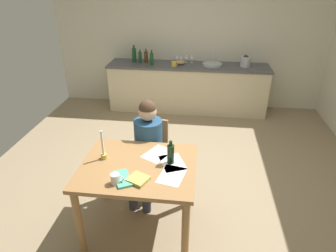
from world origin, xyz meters
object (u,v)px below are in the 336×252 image
object	(u,v)px
bottle_oil	(134,55)
bottle_sauce	(152,59)
candlestick	(103,151)
sink_unit	(212,64)
person_seated	(147,145)
mixing_bowl	(180,62)
chair_at_table	(151,152)
wine_glass_back_right	(177,56)
stovetop_kettle	(245,61)
wine_glass_near_sink	(192,57)
bottle_wine_red	(146,57)
wine_bottle_on_table	(171,154)
wine_glass_by_kettle	(186,57)
bottle_vinegar	(140,57)
dining_table	(139,176)
wine_glass_back_left	(181,57)
coffee_mug	(116,179)
book_magazine	(138,179)
teacup_on_counter	(174,64)
book_cookery	(123,178)

from	to	relation	value
bottle_oil	bottle_sauce	xyz separation A→B (m)	(0.37, -0.16, -0.02)
candlestick	sink_unit	size ratio (longest dim) A/B	0.86
person_seated	mixing_bowl	xyz separation A→B (m)	(0.15, 2.59, 0.26)
chair_at_table	bottle_sauce	distance (m)	2.42
person_seated	sink_unit	xyz separation A→B (m)	(0.74, 2.58, 0.24)
wine_glass_back_right	bottle_sauce	bearing A→B (deg)	-150.87
stovetop_kettle	wine_glass_near_sink	size ratio (longest dim) A/B	1.43
bottle_wine_red	wine_glass_near_sink	size ratio (longest dim) A/B	1.67
wine_bottle_on_table	chair_at_table	bearing A→B (deg)	116.94
wine_glass_by_kettle	bottle_vinegar	bearing A→B (deg)	-171.30
dining_table	wine_glass_by_kettle	size ratio (longest dim) A/B	7.15
bottle_oil	wine_glass_back_left	size ratio (longest dim) A/B	2.07
coffee_mug	book_magazine	bearing A→B (deg)	18.44
book_magazine	stovetop_kettle	distance (m)	3.58
mixing_bowl	stovetop_kettle	distance (m)	1.18
dining_table	candlestick	xyz separation A→B (m)	(-0.36, 0.07, 0.21)
bottle_vinegar	mixing_bowl	size ratio (longest dim) A/B	1.34
wine_glass_near_sink	wine_glass_by_kettle	world-z (taller)	same
candlestick	book_magazine	distance (m)	0.51
wine_glass_near_sink	chair_at_table	bearing A→B (deg)	-97.49
person_seated	bottle_oil	xyz separation A→B (m)	(-0.73, 2.65, 0.36)
bottle_sauce	mixing_bowl	world-z (taller)	bottle_sauce
sink_unit	person_seated	bearing A→B (deg)	-105.97
teacup_on_counter	person_seated	bearing A→B (deg)	-91.15
sink_unit	bottle_sauce	world-z (taller)	bottle_sauce
wine_bottle_on_table	sink_unit	distance (m)	3.07
bottle_sauce	person_seated	bearing A→B (deg)	-81.56
person_seated	book_magazine	world-z (taller)	person_seated
dining_table	wine_bottle_on_table	size ratio (longest dim) A/B	4.58
book_magazine	wine_glass_by_kettle	world-z (taller)	wine_glass_by_kettle
sink_unit	bottle_sauce	bearing A→B (deg)	-174.85
wine_glass_back_right	dining_table	bearing A→B (deg)	-90.88
wine_bottle_on_table	bottle_vinegar	bearing A→B (deg)	107.01
candlestick	bottle_wine_red	xyz separation A→B (m)	(-0.16, 3.08, 0.15)
chair_at_table	wine_glass_back_left	xyz separation A→B (m)	(0.14, 2.58, 0.51)
wine_glass_by_kettle	book_magazine	bearing A→B (deg)	-92.88
bottle_sauce	wine_glass_by_kettle	world-z (taller)	bottle_sauce
person_seated	wine_glass_back_right	size ratio (longest dim) A/B	7.76
dining_table	stovetop_kettle	size ratio (longest dim) A/B	5.00
book_magazine	wine_glass_back_right	distance (m)	3.50
candlestick	wine_glass_by_kettle	distance (m)	3.25
dining_table	person_seated	world-z (taller)	person_seated
sink_unit	mixing_bowl	size ratio (longest dim) A/B	1.97
person_seated	wine_glass_by_kettle	bearing A→B (deg)	84.76
book_cookery	bottle_vinegar	xyz separation A→B (m)	(-0.54, 3.37, 0.22)
candlestick	book_cookery	xyz separation A→B (m)	(0.27, -0.30, -0.08)
person_seated	wine_glass_near_sink	distance (m)	2.77
wine_glass_back_right	chair_at_table	bearing A→B (deg)	-91.25
candlestick	bottle_wine_red	distance (m)	3.09
wine_glass_back_left	person_seated	bearing A→B (deg)	-93.23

